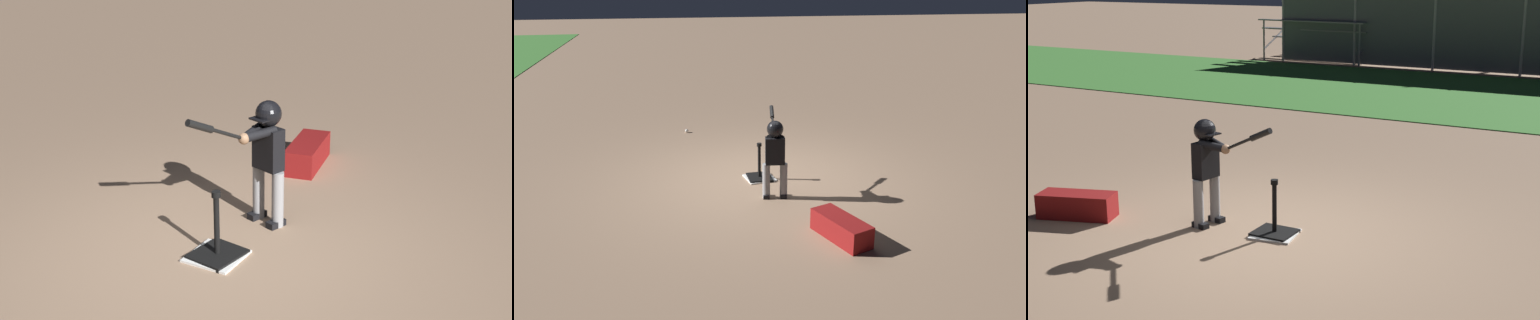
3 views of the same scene
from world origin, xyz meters
TOP-DOWN VIEW (x-y plane):
  - ground_plane at (0.00, 0.00)m, footprint 90.00×90.00m
  - home_plate at (0.05, 0.03)m, footprint 0.50×0.50m
  - batting_tee at (0.04, 0.03)m, footprint 0.42×0.37m
  - batter_child at (-0.72, -0.04)m, footprint 1.01×0.38m
  - equipment_bag at (-2.16, -0.53)m, footprint 0.90×0.57m

SIDE VIEW (x-z plane):
  - ground_plane at x=0.00m, z-range 0.00..0.00m
  - home_plate at x=0.05m, z-range 0.00..0.02m
  - batting_tee at x=0.04m, z-range -0.22..0.38m
  - equipment_bag at x=-2.16m, z-range 0.00..0.28m
  - batter_child at x=-0.72m, z-range 0.15..1.33m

